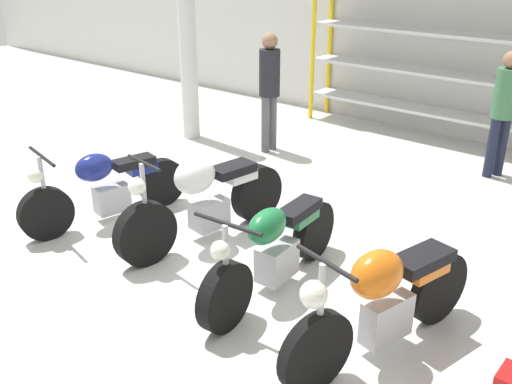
{
  "coord_description": "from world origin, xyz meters",
  "views": [
    {
      "loc": [
        3.43,
        -3.68,
        3.01
      ],
      "look_at": [
        0.0,
        0.4,
        0.7
      ],
      "focal_mm": 40.0,
      "sensor_mm": 36.0,
      "label": 1
    }
  ],
  "objects_px": {
    "shelving_rack": "(444,46)",
    "motorcycle_green": "(275,249)",
    "person_browsing": "(269,83)",
    "person_near_rack": "(504,104)",
    "motorcycle_white": "(205,200)",
    "motorcycle_orange": "(384,298)",
    "motorcycle_blue": "(106,187)"
  },
  "relations": [
    {
      "from": "motorcycle_white",
      "to": "motorcycle_orange",
      "type": "bearing_deg",
      "value": 86.75
    },
    {
      "from": "motorcycle_green",
      "to": "person_near_rack",
      "type": "distance_m",
      "value": 4.35
    },
    {
      "from": "motorcycle_green",
      "to": "person_browsing",
      "type": "distance_m",
      "value": 4.05
    },
    {
      "from": "motorcycle_green",
      "to": "motorcycle_white",
      "type": "bearing_deg",
      "value": -108.15
    },
    {
      "from": "motorcycle_blue",
      "to": "person_near_rack",
      "type": "bearing_deg",
      "value": 157.47
    },
    {
      "from": "motorcycle_orange",
      "to": "person_near_rack",
      "type": "distance_m",
      "value": 4.54
    },
    {
      "from": "person_near_rack",
      "to": "motorcycle_blue",
      "type": "bearing_deg",
      "value": 84.34
    },
    {
      "from": "person_browsing",
      "to": "person_near_rack",
      "type": "relative_size",
      "value": 1.05
    },
    {
      "from": "motorcycle_green",
      "to": "person_near_rack",
      "type": "height_order",
      "value": "person_near_rack"
    },
    {
      "from": "shelving_rack",
      "to": "motorcycle_white",
      "type": "distance_m",
      "value": 5.15
    },
    {
      "from": "motorcycle_white",
      "to": "person_near_rack",
      "type": "height_order",
      "value": "person_near_rack"
    },
    {
      "from": "shelving_rack",
      "to": "person_browsing",
      "type": "xyz_separation_m",
      "value": [
        -1.76,
        -2.22,
        -0.46
      ]
    },
    {
      "from": "motorcycle_white",
      "to": "motorcycle_orange",
      "type": "height_order",
      "value": "motorcycle_white"
    },
    {
      "from": "motorcycle_white",
      "to": "motorcycle_orange",
      "type": "distance_m",
      "value": 2.46
    },
    {
      "from": "motorcycle_orange",
      "to": "person_near_rack",
      "type": "xyz_separation_m",
      "value": [
        -0.65,
        4.46,
        0.53
      ]
    },
    {
      "from": "motorcycle_white",
      "to": "person_near_rack",
      "type": "relative_size",
      "value": 1.26
    },
    {
      "from": "motorcycle_blue",
      "to": "motorcycle_green",
      "type": "bearing_deg",
      "value": 104.32
    },
    {
      "from": "motorcycle_blue",
      "to": "shelving_rack",
      "type": "bearing_deg",
      "value": 174.99
    },
    {
      "from": "person_browsing",
      "to": "shelving_rack",
      "type": "bearing_deg",
      "value": -128.92
    },
    {
      "from": "shelving_rack",
      "to": "motorcycle_green",
      "type": "distance_m",
      "value": 5.47
    },
    {
      "from": "motorcycle_orange",
      "to": "motorcycle_white",
      "type": "bearing_deg",
      "value": -87.62
    },
    {
      "from": "motorcycle_blue",
      "to": "person_near_rack",
      "type": "height_order",
      "value": "person_near_rack"
    },
    {
      "from": "motorcycle_green",
      "to": "shelving_rack",
      "type": "bearing_deg",
      "value": -176.43
    },
    {
      "from": "motorcycle_blue",
      "to": "motorcycle_orange",
      "type": "distance_m",
      "value": 3.63
    },
    {
      "from": "motorcycle_orange",
      "to": "motorcycle_green",
      "type": "bearing_deg",
      "value": -85.3
    },
    {
      "from": "motorcycle_blue",
      "to": "person_near_rack",
      "type": "relative_size",
      "value": 1.17
    },
    {
      "from": "motorcycle_white",
      "to": "motorcycle_green",
      "type": "height_order",
      "value": "motorcycle_white"
    },
    {
      "from": "motorcycle_green",
      "to": "person_near_rack",
      "type": "xyz_separation_m",
      "value": [
        0.57,
        4.27,
        0.6
      ]
    },
    {
      "from": "person_browsing",
      "to": "person_near_rack",
      "type": "distance_m",
      "value": 3.34
    },
    {
      "from": "shelving_rack",
      "to": "person_browsing",
      "type": "height_order",
      "value": "shelving_rack"
    },
    {
      "from": "shelving_rack",
      "to": "motorcycle_green",
      "type": "height_order",
      "value": "shelving_rack"
    },
    {
      "from": "shelving_rack",
      "to": "motorcycle_orange",
      "type": "height_order",
      "value": "shelving_rack"
    }
  ]
}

